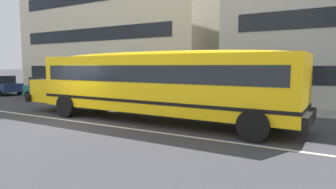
# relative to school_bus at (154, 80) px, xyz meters

# --- Properties ---
(ground_plane) EXTENTS (400.00, 400.00, 0.00)m
(ground_plane) POSITION_rel_school_bus_xyz_m (-3.12, -1.82, -1.84)
(ground_plane) COLOR #38383D
(sidewalk_far) EXTENTS (120.00, 3.00, 0.01)m
(sidewalk_far) POSITION_rel_school_bus_xyz_m (-3.12, 6.20, -1.83)
(sidewalk_far) COLOR gray
(sidewalk_far) RESTS_ON ground_plane
(lane_centreline) EXTENTS (110.00, 0.16, 0.01)m
(lane_centreline) POSITION_rel_school_bus_xyz_m (-3.12, -1.82, -1.83)
(lane_centreline) COLOR silver
(lane_centreline) RESTS_ON ground_plane
(school_bus) EXTENTS (13.86, 3.40, 3.09)m
(school_bus) POSITION_rel_school_bus_xyz_m (0.00, 0.00, 0.00)
(school_bus) COLOR yellow
(school_bus) RESTS_ON ground_plane
(parked_car_dark_blue_past_driveway) EXTENTS (3.95, 1.98, 1.64)m
(parked_car_dark_blue_past_driveway) POSITION_rel_school_bus_xyz_m (-18.01, 3.51, -0.99)
(parked_car_dark_blue_past_driveway) COLOR navy
(parked_car_dark_blue_past_driveway) RESTS_ON ground_plane
(parked_car_teal_by_lamppost) EXTENTS (3.92, 1.91, 1.64)m
(parked_car_teal_by_lamppost) POSITION_rel_school_bus_xyz_m (-11.60, 3.39, -0.99)
(parked_car_teal_by_lamppost) COLOR #195B66
(parked_car_teal_by_lamppost) RESTS_ON ground_plane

